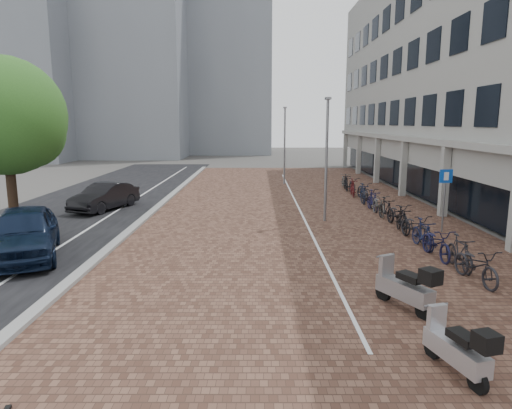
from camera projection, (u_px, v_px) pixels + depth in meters
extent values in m
plane|color=#474442|center=(256.00, 296.00, 11.55)|extent=(140.00, 140.00, 0.00)
cube|color=brown|center=(295.00, 208.00, 23.35)|extent=(14.50, 42.00, 0.04)
cube|color=black|center=(83.00, 208.00, 23.37)|extent=(8.00, 50.00, 0.03)
cube|color=gray|center=(158.00, 207.00, 23.35)|extent=(0.35, 42.00, 0.14)
cube|color=white|center=(121.00, 208.00, 23.36)|extent=(0.12, 44.00, 0.00)
cube|color=white|center=(299.00, 208.00, 23.35)|extent=(0.10, 30.00, 0.00)
cube|color=#969692|center=(484.00, 49.00, 25.75)|extent=(8.00, 40.00, 13.00)
cube|color=black|center=(417.00, 168.00, 26.97)|extent=(0.15, 38.00, 3.20)
cube|color=#969692|center=(415.00, 139.00, 26.66)|extent=(1.60, 38.00, 0.30)
cube|color=#969692|center=(444.00, 181.00, 21.07)|extent=(0.35, 0.35, 3.40)
cube|color=#969692|center=(403.00, 168.00, 26.97)|extent=(0.35, 0.35, 3.40)
cube|color=#969692|center=(377.00, 160.00, 32.87)|extent=(0.35, 0.35, 3.40)
cube|color=#969692|center=(359.00, 154.00, 38.78)|extent=(0.35, 0.35, 3.40)
cube|color=#969692|center=(345.00, 150.00, 44.68)|extent=(0.35, 0.35, 3.40)
cube|color=gray|center=(128.00, 27.00, 55.94)|extent=(14.00, 12.00, 32.00)
cube|color=gray|center=(228.00, 60.00, 63.34)|extent=(12.00, 10.00, 26.00)
cube|color=gray|center=(27.00, 72.00, 51.13)|extent=(10.00, 10.00, 20.00)
imported|color=black|center=(24.00, 233.00, 14.73)|extent=(3.65, 5.31, 1.68)
imported|color=black|center=(105.00, 197.00, 22.89)|extent=(2.71, 4.37, 1.36)
cylinder|color=slate|center=(444.00, 204.00, 18.01)|extent=(0.07, 0.07, 2.35)
cube|color=#0E48BB|center=(446.00, 176.00, 17.78)|extent=(0.54, 0.11, 0.54)
cylinder|color=slate|center=(326.00, 161.00, 19.81)|extent=(0.12, 0.12, 5.40)
cylinder|color=gray|center=(285.00, 146.00, 32.09)|extent=(0.12, 0.12, 5.41)
cylinder|color=#382619|center=(12.00, 191.00, 19.09)|extent=(0.40, 0.40, 3.10)
sphere|color=#2D5C1F|center=(5.00, 116.00, 18.53)|extent=(4.87, 4.87, 4.87)
sphere|color=#2D5C1F|center=(28.00, 132.00, 19.30)|extent=(3.10, 3.10, 3.10)
imported|color=black|center=(476.00, 265.00, 12.43)|extent=(0.96, 2.05, 1.04)
imported|color=black|center=(460.00, 253.00, 13.56)|extent=(0.51, 1.75, 1.05)
imported|color=black|center=(436.00, 243.00, 14.69)|extent=(0.81, 2.01, 1.04)
imported|color=#141A38|center=(423.00, 234.00, 15.82)|extent=(0.64, 1.78, 1.05)
imported|color=black|center=(415.00, 227.00, 16.96)|extent=(1.03, 2.06, 1.04)
imported|color=black|center=(402.00, 220.00, 18.09)|extent=(0.64, 1.78, 1.05)
imported|color=black|center=(398.00, 215.00, 19.22)|extent=(0.94, 2.05, 1.04)
imported|color=black|center=(386.00, 209.00, 20.35)|extent=(0.64, 1.78, 1.05)
imported|color=#504F49|center=(379.00, 205.00, 21.48)|extent=(0.70, 1.98, 1.04)
imported|color=#16163C|center=(373.00, 201.00, 22.61)|extent=(0.57, 1.77, 1.05)
imported|color=black|center=(368.00, 197.00, 23.74)|extent=(0.91, 2.04, 1.04)
imported|color=#121A31|center=(363.00, 194.00, 24.87)|extent=(0.63, 1.78, 1.05)
imported|color=black|center=(363.00, 191.00, 26.01)|extent=(0.81, 2.01, 1.04)
imported|color=#4C1416|center=(353.00, 188.00, 27.14)|extent=(0.65, 1.79, 1.05)
imported|color=black|center=(352.00, 185.00, 28.27)|extent=(0.78, 2.00, 1.04)
imported|color=black|center=(346.00, 183.00, 29.40)|extent=(0.61, 1.78, 1.05)
imported|color=#4C4946|center=(344.00, 181.00, 30.53)|extent=(0.78, 2.00, 1.04)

